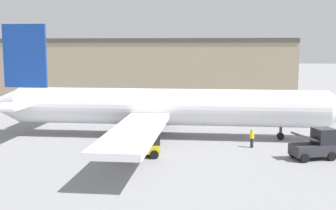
{
  "coord_description": "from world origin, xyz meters",
  "views": [
    {
      "loc": [
        4.57,
        -41.13,
        8.94
      ],
      "look_at": [
        0.0,
        0.0,
        3.25
      ],
      "focal_mm": 45.0,
      "sensor_mm": 36.0,
      "label": 1
    }
  ],
  "objects_px": {
    "ground_crew_worker": "(252,137)",
    "airplane": "(158,107)",
    "baggage_tug": "(143,146)",
    "belt_loader_truck": "(316,145)"
  },
  "relations": [
    {
      "from": "airplane",
      "to": "ground_crew_worker",
      "type": "distance_m",
      "value": 9.88
    },
    {
      "from": "belt_loader_truck",
      "to": "airplane",
      "type": "bearing_deg",
      "value": 133.19
    },
    {
      "from": "ground_crew_worker",
      "to": "airplane",
      "type": "bearing_deg",
      "value": -160.09
    },
    {
      "from": "baggage_tug",
      "to": "belt_loader_truck",
      "type": "bearing_deg",
      "value": -8.91
    },
    {
      "from": "ground_crew_worker",
      "to": "baggage_tug",
      "type": "xyz_separation_m",
      "value": [
        -9.14,
        -4.29,
        0.02
      ]
    },
    {
      "from": "airplane",
      "to": "baggage_tug",
      "type": "bearing_deg",
      "value": -91.59
    },
    {
      "from": "baggage_tug",
      "to": "belt_loader_truck",
      "type": "height_order",
      "value": "belt_loader_truck"
    },
    {
      "from": "airplane",
      "to": "belt_loader_truck",
      "type": "relative_size",
      "value": 9.87
    },
    {
      "from": "ground_crew_worker",
      "to": "baggage_tug",
      "type": "relative_size",
      "value": 0.5
    },
    {
      "from": "baggage_tug",
      "to": "belt_loader_truck",
      "type": "relative_size",
      "value": 0.91
    }
  ]
}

